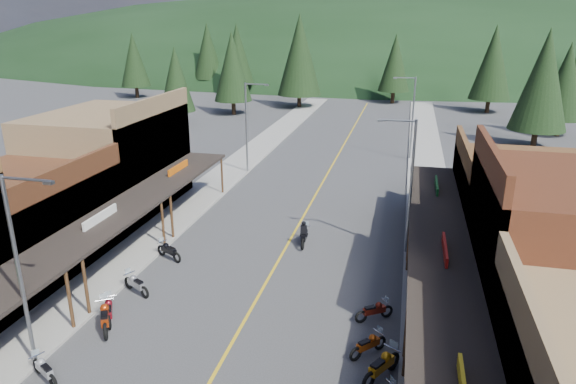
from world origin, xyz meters
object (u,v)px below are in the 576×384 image
Objects in this scene: shop_west_2 at (20,223)px; pine_8 at (176,79)px; bike_west_9 at (169,250)px; streetlight_2 at (409,182)px; bike_west_6 at (105,316)px; bike_west_8 at (136,283)px; pine_4 at (493,62)px; pine_0 at (134,60)px; rider_on_bike at (304,235)px; bike_east_7 at (368,344)px; bike_east_8 at (374,310)px; streetlight_3 at (411,114)px; shop_west_3 at (112,161)px; pine_3 at (395,63)px; streetlight_1 at (248,124)px; shop_east_2 at (569,257)px; pine_9 at (566,81)px; pedestrian_east_b at (422,205)px; shop_east_3 at (522,204)px; bike_east_6 at (382,365)px; pine_2 at (300,55)px; pine_11 at (543,80)px; bike_west_5 at (44,369)px; pine_1 at (237,54)px; pine_10 at (232,67)px; pine_7 at (208,51)px; streetlight_0 at (21,266)px; bike_west_7 at (109,310)px.

pine_8 is (-8.25, 38.30, 3.44)m from shop_west_2.
streetlight_2 is at bearing -46.62° from bike_west_9.
bike_west_6 is 1.17× the size of bike_west_8.
pine_4 is at bearing 26.57° from pine_8.
pine_0 reaches higher than rider_on_bike.
bike_east_7 is 1.01× the size of bike_east_8.
streetlight_3 is 0.64× the size of pine_4.
rider_on_bike is at bearing -13.02° from shop_west_3.
pine_4 reaches higher than bike_east_8.
pine_3 reaches higher than streetlight_2.
streetlight_1 is 18.31m from bike_west_9.
streetlight_2 is (20.71, 6.30, 1.93)m from shop_west_2.
shop_east_2 is 20.36m from bike_west_6.
pine_9 reaches higher than pedestrian_east_b.
bike_east_6 is at bearing -116.36° from shop_east_3.
bike_east_6 is at bearing -75.15° from pine_2.
pine_9 is 5.69× the size of bike_east_7.
pine_11 is 6.59× the size of bike_west_5.
shop_west_2 is at bearing -126.90° from bike_east_8.
pine_3 is (14.00, 8.00, -1.51)m from pine_2.
shop_west_2 is at bearing 117.92° from bike_west_6.
pine_1 is at bearing 42.07° from bike_west_9.
pine_0 reaches higher than streetlight_3.
pine_10 reaches higher than pine_3.
pine_9 is at bearing 76.72° from shop_east_2.
pine_11 is (38.00, -12.00, 0.40)m from pine_10.
pine_11 reaches higher than pedestrian_east_b.
streetlight_1 is 28.94m from bike_west_5.
streetlight_3 is (20.74, 18.70, 0.94)m from shop_west_3.
pine_11 is at bearing -17.53° from pine_10.
pine_4 reaches higher than bike_west_5.
pine_4 reaches higher than streetlight_1.
shop_west_2 is at bearing 134.69° from bike_west_9.
pine_7 is (-45.78, 74.30, 3.72)m from shop_east_2.
shop_west_3 is 25.23m from bike_east_6.
pine_0 is 67.29m from bike_west_9.
bike_east_6 is 1.53m from bike_east_7.
streetlight_2 is at bearing -9.04° from shop_west_3.
shop_east_2 is at bearing 0.00° from shop_west_2.
streetlight_0 is at bearing -64.08° from pine_0.
shop_west_3 is (-0.03, 9.60, 0.99)m from shop_west_2.
pine_8 is at bearing 105.97° from shop_west_3.
bike_west_8 is 0.92× the size of rider_on_bike.
pine_9 is at bearing 48.91° from shop_west_2.
bike_west_6 is 0.68m from bike_west_7.
shop_east_3 is 0.87× the size of pine_7.
pine_1 is at bearing 41.81° from bike_west_5.
pedestrian_east_b reaches higher than bike_west_8.
streetlight_0 is 3.98× the size of bike_west_9.
rider_on_bike is at bearing -165.00° from shop_east_3.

